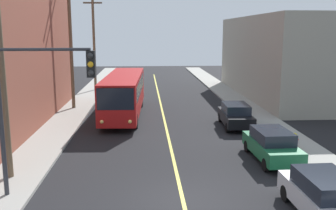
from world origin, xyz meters
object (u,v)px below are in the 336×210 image
Objects in this scene: parked_car_silver at (326,196)px; parked_car_green at (272,145)px; utility_pole_far at (94,35)px; fire_hydrant at (294,140)px; utility_pole_mid at (71,38)px; city_bus at (124,93)px; parked_car_black at (236,115)px; traffic_signal_left_corner at (40,91)px.

parked_car_green is at bearing 88.42° from parked_car_silver.
fire_hydrant is at bearing -58.61° from utility_pole_far.
parked_car_green is 2.50m from fire_hydrant.
parked_car_silver is 24.19m from utility_pole_mid.
fire_hydrant is at bearing -44.36° from city_bus.
parked_car_green reaches higher than fire_hydrant.
utility_pole_mid is (-12.30, 6.85, 5.13)m from parked_car_black.
traffic_signal_left_corner reaches higher than parked_car_silver.
traffic_signal_left_corner is (-10.23, -10.88, 3.46)m from parked_car_black.
fire_hydrant is at bearing 23.91° from traffic_signal_left_corner.
utility_pole_mid is 1.77× the size of traffic_signal_left_corner.
utility_pole_far is at bearing 121.39° from fire_hydrant.
utility_pole_mid is at bearing 96.68° from traffic_signal_left_corner.
city_bus is at bearing 125.36° from parked_car_green.
parked_car_black is at bearing 110.48° from fire_hydrant.
utility_pole_far is (-11.90, 24.20, 5.28)m from parked_car_green.
utility_pole_far reaches higher than city_bus.
parked_car_green is at bearing 19.97° from traffic_signal_left_corner.
city_bus reaches higher than parked_car_green.
utility_pole_mid is (-4.44, 2.61, 4.16)m from city_bus.
traffic_signal_left_corner is at bearing -98.87° from city_bus.
parked_car_silver is 0.74× the size of traffic_signal_left_corner.
parked_car_green is 5.30× the size of fire_hydrant.
traffic_signal_left_corner reaches higher than parked_car_green.
city_bus is 14.10m from utility_pole_far.
city_bus is 2.75× the size of parked_car_green.
traffic_signal_left_corner reaches higher than city_bus.
parked_car_silver is at bearing -104.42° from fire_hydrant.
city_bus is 1.15× the size of utility_pole_mid.
parked_car_green is at bearing -63.81° from utility_pole_far.
city_bus is at bearing -73.31° from utility_pole_far.
utility_pole_mid is at bearing 139.39° from fire_hydrant.
parked_car_black is (-0.18, 7.09, 0.00)m from parked_car_green.
utility_pole_mid reaches higher than traffic_signal_left_corner.
fire_hydrant is (2.03, 7.88, -0.26)m from parked_car_silver.
parked_car_black is 0.74× the size of traffic_signal_left_corner.
parked_car_black is at bearing 90.02° from parked_car_silver.
parked_car_black is at bearing -29.12° from utility_pole_mid.
utility_pole_mid is 12.65× the size of fire_hydrant.
parked_car_silver and parked_car_green have the same top height.
city_bus is 8.99m from parked_car_black.
city_bus is at bearing 151.67° from parked_car_black.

